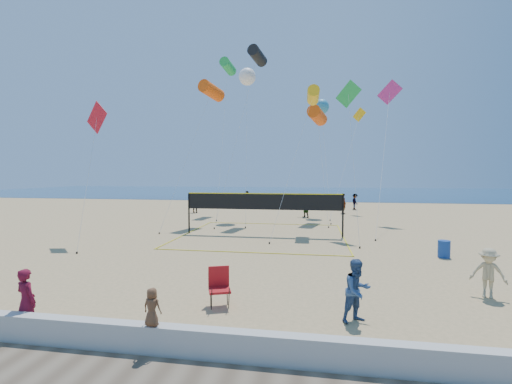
% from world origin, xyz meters
% --- Properties ---
extents(ground, '(120.00, 120.00, 0.00)m').
position_xyz_m(ground, '(0.00, 0.00, 0.00)').
color(ground, tan).
rests_on(ground, ground).
extents(ocean, '(140.00, 50.00, 0.03)m').
position_xyz_m(ocean, '(0.00, 62.00, 0.01)').
color(ocean, navy).
rests_on(ocean, ground).
extents(seawall, '(32.00, 0.30, 0.60)m').
position_xyz_m(seawall, '(0.00, -3.00, 0.30)').
color(seawall, '#B7B7B2').
rests_on(seawall, ground).
extents(woman, '(0.65, 0.52, 1.55)m').
position_xyz_m(woman, '(-3.50, -2.70, 0.77)').
color(woman, maroon).
rests_on(woman, ground).
extents(toddler, '(0.41, 0.29, 0.80)m').
position_xyz_m(toddler, '(-0.19, -3.06, 1.00)').
color(toddler, brown).
rests_on(toddler, seawall).
extents(bystander_a, '(0.98, 0.93, 1.60)m').
position_xyz_m(bystander_a, '(4.19, -0.74, 0.80)').
color(bystander_a, '#304D79').
rests_on(bystander_a, ground).
extents(bystander_b, '(1.12, 0.92, 1.51)m').
position_xyz_m(bystander_b, '(8.32, 1.68, 0.75)').
color(bystander_b, tan).
rests_on(bystander_b, ground).
extents(far_person_0, '(1.17, 0.86, 1.85)m').
position_xyz_m(far_person_0, '(-8.19, 21.95, 0.93)').
color(far_person_0, gray).
rests_on(far_person_0, ground).
extents(far_person_1, '(1.50, 1.31, 1.63)m').
position_xyz_m(far_person_1, '(2.47, 20.09, 0.82)').
color(far_person_1, gray).
rests_on(far_person_1, ground).
extents(far_person_2, '(0.70, 0.82, 1.92)m').
position_xyz_m(far_person_2, '(5.92, 23.69, 0.96)').
color(far_person_2, gray).
rests_on(far_person_2, ground).
extents(far_person_3, '(1.00, 0.84, 1.84)m').
position_xyz_m(far_person_3, '(-4.22, 28.19, 0.92)').
color(far_person_3, gray).
rests_on(far_person_3, ground).
extents(far_person_4, '(0.87, 1.20, 1.68)m').
position_xyz_m(far_person_4, '(7.44, 27.58, 0.84)').
color(far_person_4, gray).
rests_on(far_person_4, ground).
extents(camp_chair, '(0.75, 0.86, 1.22)m').
position_xyz_m(camp_chair, '(0.47, -0.30, 0.62)').
color(camp_chair, '#A91317').
rests_on(camp_chair, ground).
extents(trash_barrel, '(0.60, 0.60, 0.77)m').
position_xyz_m(trash_barrel, '(8.88, 6.81, 0.38)').
color(trash_barrel, navy).
rests_on(trash_barrel, ground).
extents(volleyball_net, '(9.72, 9.57, 2.59)m').
position_xyz_m(volleyball_net, '(0.08, 10.99, 1.78)').
color(volleyball_net, black).
rests_on(volleyball_net, ground).
extents(kite_0, '(2.68, 6.62, 10.64)m').
position_xyz_m(kite_0, '(-4.54, 15.68, 10.00)').
color(kite_0, '#F2510B').
rests_on(kite_0, ground).
extents(kite_1, '(2.93, 5.86, 13.63)m').
position_xyz_m(kite_1, '(-1.33, 17.49, 13.01)').
color(kite_1, black).
rests_on(kite_1, ground).
extents(kite_2, '(2.70, 5.81, 9.37)m').
position_xyz_m(kite_2, '(3.02, 13.30, 8.85)').
color(kite_2, yellow).
rests_on(kite_2, ground).
extents(kite_3, '(1.79, 3.48, 7.74)m').
position_xyz_m(kite_3, '(-8.71, 7.70, 6.58)').
color(kite_3, red).
rests_on(kite_3, ground).
extents(kite_4, '(1.50, 4.80, 9.50)m').
position_xyz_m(kite_4, '(5.18, 12.24, 8.21)').
color(kite_4, green).
rests_on(kite_4, ground).
extents(kite_5, '(3.36, 9.25, 11.13)m').
position_xyz_m(kite_5, '(8.84, 18.67, 9.67)').
color(kite_5, '#D12F86').
rests_on(kite_5, ground).
extents(kite_6, '(1.92, 6.72, 12.70)m').
position_xyz_m(kite_6, '(-2.51, 19.35, 11.97)').
color(kite_6, white).
rests_on(kite_6, ground).
extents(kite_7, '(1.78, 7.08, 10.54)m').
position_xyz_m(kite_7, '(3.76, 22.42, 9.85)').
color(kite_7, teal).
rests_on(kite_7, ground).
extents(kite_8, '(1.38, 8.11, 14.85)m').
position_xyz_m(kite_8, '(-5.21, 23.44, 14.20)').
color(kite_8, green).
rests_on(kite_8, ground).
extents(kite_9, '(3.68, 7.68, 10.26)m').
position_xyz_m(kite_9, '(7.24, 24.94, 8.78)').
color(kite_9, yellow).
rests_on(kite_9, ground).
extents(kite_10, '(1.70, 5.49, 9.15)m').
position_xyz_m(kite_10, '(3.36, 18.68, 8.45)').
color(kite_10, '#F2510B').
rests_on(kite_10, ground).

